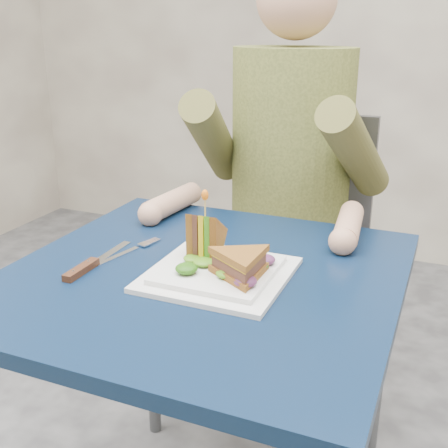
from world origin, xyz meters
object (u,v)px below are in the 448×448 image
at_px(fork, 127,252).
at_px(knife, 87,266).
at_px(sandwich_flat, 241,265).
at_px(plate, 219,273).
at_px(diner, 290,129).
at_px(table, 204,308).
at_px(chair, 295,242).
at_px(sandwich_upright, 205,239).

distance_m(fork, knife, 0.11).
bearing_deg(sandwich_flat, fork, 168.18).
height_order(sandwich_flat, knife, sandwich_flat).
bearing_deg(plate, diner, 93.73).
bearing_deg(knife, table, 19.81).
xyz_separation_m(diner, sandwich_flat, (0.09, -0.61, -0.14)).
height_order(table, chair, chair).
xyz_separation_m(diner, sandwich_upright, (-0.01, -0.54, -0.13)).
height_order(diner, knife, diner).
bearing_deg(knife, chair, 74.19).
distance_m(chair, fork, 0.72).
xyz_separation_m(plate, sandwich_flat, (0.06, -0.02, 0.04)).
distance_m(diner, sandwich_upright, 0.56).
xyz_separation_m(sandwich_flat, sandwich_upright, (-0.10, 0.07, 0.01)).
relative_size(sandwich_flat, knife, 0.84).
bearing_deg(table, sandwich_flat, -20.91).
relative_size(chair, knife, 4.21).
height_order(table, fork, fork).
xyz_separation_m(chair, sandwich_upright, (-0.01, -0.65, 0.24)).
relative_size(plate, knife, 1.18).
bearing_deg(knife, sandwich_flat, 7.80).
relative_size(chair, diner, 1.25).
distance_m(chair, knife, 0.82).
height_order(plate, fork, plate).
relative_size(table, sandwich_upright, 5.25).
xyz_separation_m(table, plate, (0.04, -0.01, 0.09)).
xyz_separation_m(fork, knife, (-0.03, -0.10, 0.00)).
height_order(chair, sandwich_flat, chair).
xyz_separation_m(diner, fork, (-0.19, -0.55, -0.18)).
bearing_deg(fork, sandwich_flat, -11.82).
bearing_deg(chair, plate, -86.87).
bearing_deg(fork, plate, -8.50).
relative_size(fork, knife, 0.80).
distance_m(sandwich_upright, fork, 0.19).
distance_m(table, chair, 0.70).
bearing_deg(chair, fork, -105.77).
bearing_deg(sandwich_flat, diner, 98.68).
bearing_deg(table, chair, 90.00).
distance_m(plate, sandwich_upright, 0.08).
height_order(chair, plate, chair).
relative_size(sandwich_upright, fork, 0.81).
height_order(plate, knife, plate).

